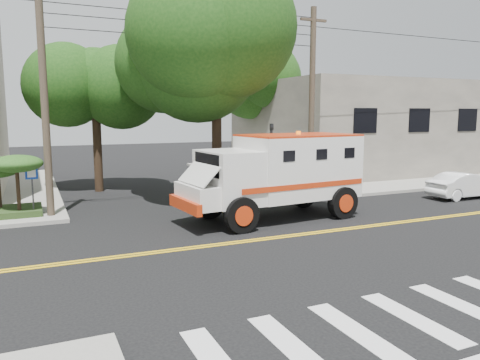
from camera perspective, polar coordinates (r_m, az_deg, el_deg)
name	(u,v)px	position (r m, az deg, el deg)	size (l,w,h in m)	color
ground	(248,241)	(15.09, 0.95, -7.46)	(100.00, 100.00, 0.00)	black
sidewalk_ne	(341,171)	(33.37, 12.16, 1.10)	(17.00, 17.00, 0.15)	gray
building_right	(355,126)	(34.45, 13.85, 6.39)	(14.00, 12.00, 6.00)	#645E56
utility_pole_left	(45,101)	(19.17, -22.73, 8.84)	(0.28, 0.28, 9.00)	#382D23
utility_pole_right	(312,104)	(23.04, 8.73, 9.14)	(0.28, 0.28, 9.00)	#382D23
tree_main	(228,40)	(21.23, -1.49, 16.64)	(6.08, 5.70, 9.85)	black
tree_left	(102,80)	(25.24, -16.51, 11.61)	(4.48, 4.20, 7.70)	black
tree_right	(267,83)	(32.66, 3.32, 11.70)	(4.80, 4.50, 8.20)	black
traffic_signal	(271,154)	(21.33, 3.82, 3.19)	(0.15, 0.18, 3.60)	#3F3F42
accessibility_sign	(32,184)	(19.52, -24.00, -0.50)	(0.45, 0.10, 2.02)	#3F3F42
armored_truck	(278,171)	(18.06, 4.69, 1.07)	(7.34, 3.44, 3.24)	silver
parked_sedan	(464,185)	(24.99, 25.64, -0.58)	(1.31, 3.76, 1.24)	white
pedestrian_a	(306,173)	(24.23, 8.08, 0.84)	(0.63, 0.41, 1.73)	gray
pedestrian_b	(341,176)	(24.05, 12.17, 0.42)	(0.74, 0.57, 1.51)	gray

